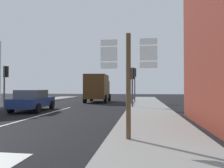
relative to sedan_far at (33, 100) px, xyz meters
The scene contains 9 objects.
ground_plane 2.06m from the sedan_far, 31.55° to the left, with size 80.00×80.00×0.00m, color black.
sidewalk_right 8.07m from the sedan_far, ahead, with size 3.04×44.00×0.14m, color gray.
lane_centre_stripe 3.50m from the sedan_far, 61.40° to the right, with size 0.16×12.00×0.01m, color silver.
sedan_far is the anchor object (origin of this frame).
delivery_truck 9.91m from the sedan_far, 74.94° to the left, with size 2.61×5.06×3.05m.
route_sign_post 10.47m from the sedan_far, 46.86° to the right, with size 1.66×0.14×3.20m.
traffic_light_near_left 4.40m from the sedan_far, 149.80° to the left, with size 0.30×0.49×3.38m.
traffic_light_near_right 7.59m from the sedan_far, 24.29° to the left, with size 0.30×0.49×3.21m.
traffic_light_far_right 11.37m from the sedan_far, 52.89° to the left, with size 0.30×0.49×3.71m.
Camera 1 is at (5.87, -4.74, 1.62)m, focal length 33.88 mm.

